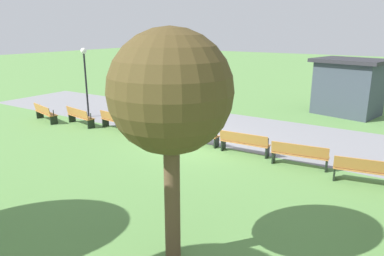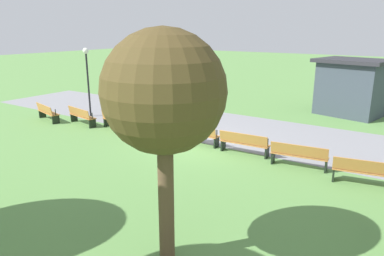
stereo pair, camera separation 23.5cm
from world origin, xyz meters
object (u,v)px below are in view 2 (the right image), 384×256
(bench_5, at_px, (244,143))
(bench_6, at_px, (299,155))
(bench_7, at_px, (366,171))
(kiosk, at_px, (351,87))
(person_seated, at_px, (195,128))
(bench_3, at_px, (155,126))
(lamp_post, at_px, (87,69))
(bench_0, at_px, (47,112))
(bench_1, at_px, (81,116))
(bench_4, at_px, (197,133))
(bench_2, at_px, (117,120))
(tree_0, at_px, (164,94))

(bench_5, xyz_separation_m, bench_6, (2.22, -0.20, 0.00))
(bench_5, xyz_separation_m, bench_7, (4.43, -0.53, 0.00))
(kiosk, bearing_deg, person_seated, -102.46)
(bench_3, relative_size, lamp_post, 0.53)
(lamp_post, bearing_deg, bench_0, -119.29)
(kiosk, bearing_deg, bench_7, -63.18)
(bench_7, relative_size, person_seated, 1.68)
(bench_3, bearing_deg, bench_1, -169.72)
(bench_4, relative_size, lamp_post, 0.52)
(bench_4, distance_m, kiosk, 10.37)
(bench_0, relative_size, bench_2, 1.01)
(bench_1, height_order, lamp_post, lamp_post)
(bench_1, distance_m, kiosk, 14.85)
(bench_7, bearing_deg, person_seated, 163.51)
(bench_4, height_order, person_seated, person_seated)
(bench_2, xyz_separation_m, bench_5, (6.69, 0.20, 0.00))
(kiosk, bearing_deg, bench_1, -124.30)
(bench_7, xyz_separation_m, person_seated, (-6.86, 0.74, 0.16))
(bench_3, xyz_separation_m, bench_4, (2.23, 0.07, 0.00))
(bench_2, xyz_separation_m, bench_7, (11.12, -0.33, 0.00))
(tree_0, xyz_separation_m, kiosk, (0.47, 16.37, -1.96))
(bench_6, bearing_deg, person_seated, 168.08)
(bench_3, distance_m, bench_7, 8.92)
(bench_2, height_order, bench_4, same)
(bench_4, bearing_deg, tree_0, -61.53)
(bench_4, xyz_separation_m, lamp_post, (-7.74, 0.91, 2.17))
(lamp_post, xyz_separation_m, kiosk, (12.00, 8.48, -1.04))
(bench_0, relative_size, kiosk, 0.47)
(bench_5, height_order, bench_6, same)
(bench_4, xyz_separation_m, bench_6, (4.46, -0.27, 0.00))
(bench_2, bearing_deg, bench_0, -162.86)
(bench_1, xyz_separation_m, bench_3, (4.43, 0.53, 0.00))
(bench_2, distance_m, person_seated, 4.28)
(bench_3, bearing_deg, bench_2, -171.43)
(bench_7, height_order, tree_0, tree_0)
(bench_1, bearing_deg, bench_0, -157.71)
(bench_2, distance_m, kiosk, 13.06)
(bench_0, relative_size, bench_3, 1.02)
(bench_5, xyz_separation_m, person_seated, (-2.43, 0.21, 0.16))
(bench_7, distance_m, lamp_post, 14.65)
(bench_1, distance_m, person_seated, 6.51)
(bench_3, height_order, bench_6, same)
(bench_4, height_order, lamp_post, lamp_post)
(bench_0, relative_size, bench_5, 1.02)
(bench_1, height_order, bench_4, same)
(bench_5, relative_size, lamp_post, 0.53)
(bench_2, height_order, lamp_post, lamp_post)
(tree_0, bearing_deg, bench_3, 131.05)
(bench_3, relative_size, bench_6, 0.99)
(bench_3, bearing_deg, lamp_post, 173.38)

